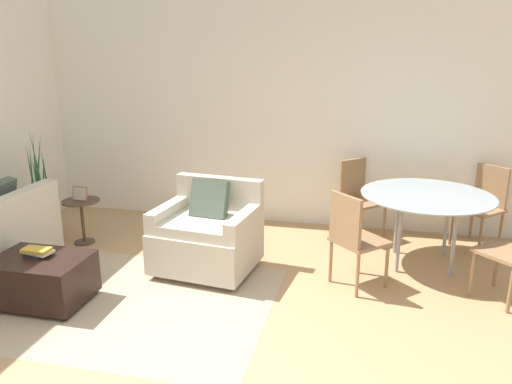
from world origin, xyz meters
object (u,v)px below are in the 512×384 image
at_px(tv_remote_primary, 27,249).
at_px(dining_chair_far_right, 484,201).
at_px(picture_frame, 80,194).
at_px(dining_chair_near_left, 353,234).
at_px(ottoman, 42,278).
at_px(book_stack, 37,252).
at_px(dining_table, 427,201).
at_px(dining_chair_far_left, 358,193).
at_px(side_table, 82,213).
at_px(armchair, 208,235).
at_px(potted_plant, 43,213).

bearing_deg(tv_remote_primary, dining_chair_far_right, 26.80).
bearing_deg(picture_frame, dining_chair_near_left, -8.32).
distance_m(ottoman, book_stack, 0.23).
xyz_separation_m(tv_remote_primary, dining_table, (3.49, 1.42, 0.26)).
distance_m(picture_frame, dining_chair_far_left, 3.13).
bearing_deg(picture_frame, dining_table, 3.81).
height_order(side_table, dining_chair_far_left, dining_chair_far_left).
bearing_deg(ottoman, dining_chair_far_left, 41.07).
distance_m(ottoman, dining_table, 3.65).
xyz_separation_m(armchair, tv_remote_primary, (-1.41, -0.82, 0.06)).
distance_m(ottoman, dining_chair_far_left, 3.44).
relative_size(side_table, picture_frame, 2.88).
xyz_separation_m(armchair, dining_chair_near_left, (1.40, -0.08, 0.15)).
bearing_deg(ottoman, dining_table, 25.66).
height_order(armchair, dining_chair_far_right, armchair).
bearing_deg(dining_chair_near_left, book_stack, -162.15).
bearing_deg(dining_chair_far_right, dining_chair_near_left, -135.00).
bearing_deg(dining_chair_far_left, potted_plant, -166.49).
bearing_deg(side_table, potted_plant, 172.24).
relative_size(book_stack, dining_chair_near_left, 0.28).
xyz_separation_m(tv_remote_primary, picture_frame, (-0.18, 1.18, 0.16)).
bearing_deg(picture_frame, side_table, 90.00).
relative_size(picture_frame, dining_table, 0.14).
xyz_separation_m(book_stack, dining_chair_far_right, (3.98, 2.21, 0.07)).
xyz_separation_m(armchair, picture_frame, (-1.59, 0.36, 0.22)).
bearing_deg(dining_chair_far_left, dining_chair_far_right, 0.00).
xyz_separation_m(side_table, dining_chair_far_right, (4.35, 0.93, 0.16)).
height_order(tv_remote_primary, dining_chair_far_left, dining_chair_far_left).
bearing_deg(side_table, armchair, -12.80).
height_order(armchair, dining_chair_far_left, armchair).
relative_size(tv_remote_primary, dining_chair_near_left, 0.15).
xyz_separation_m(tv_remote_primary, side_table, (-0.18, 1.18, -0.07)).
bearing_deg(tv_remote_primary, potted_plant, 120.38).
relative_size(book_stack, potted_plant, 0.20).
bearing_deg(tv_remote_primary, side_table, 98.89).
bearing_deg(book_stack, dining_chair_far_right, 28.99).
xyz_separation_m(dining_chair_near_left, dining_chair_far_right, (1.36, 1.36, 0.00)).
distance_m(potted_plant, dining_chair_far_left, 3.65).
height_order(potted_plant, side_table, potted_plant).
bearing_deg(potted_plant, book_stack, -55.85).
relative_size(tv_remote_primary, dining_table, 0.11).
distance_m(armchair, book_stack, 1.53).
bearing_deg(dining_chair_far_right, dining_chair_far_left, 180.00).
xyz_separation_m(book_stack, picture_frame, (-0.37, 1.28, 0.13)).
height_order(ottoman, picture_frame, picture_frame).
bearing_deg(armchair, potted_plant, 168.48).
bearing_deg(dining_chair_far_right, ottoman, -150.30).
xyz_separation_m(armchair, potted_plant, (-2.14, 0.44, -0.08)).
bearing_deg(ottoman, dining_chair_far_right, 29.70).
xyz_separation_m(ottoman, dining_table, (3.26, 1.57, 0.45)).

